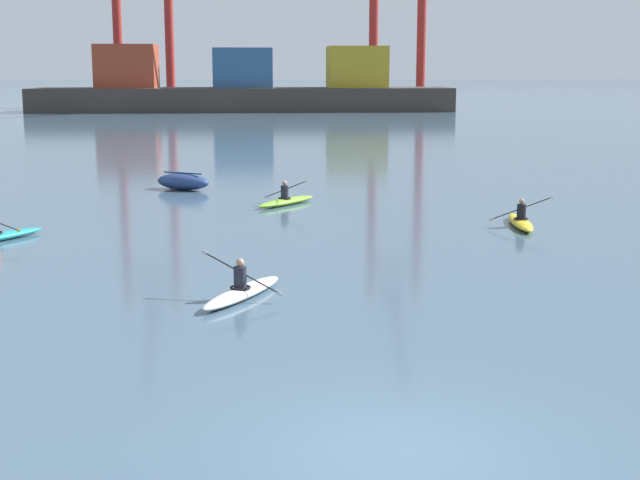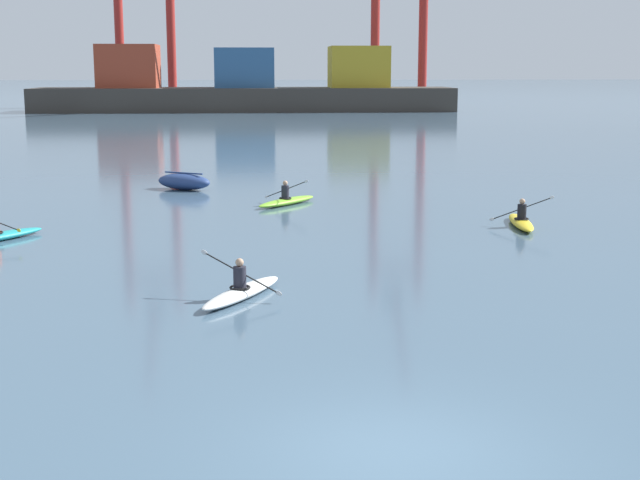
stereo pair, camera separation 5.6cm
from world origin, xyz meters
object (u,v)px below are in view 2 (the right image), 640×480
Objects in this scene: kayak_white at (242,291)px; kayak_yellow at (521,221)px; capsized_dinghy at (184,182)px; kayak_lime at (287,200)px; container_barge at (244,88)px.

kayak_yellow is at bearing 44.26° from kayak_white.
kayak_lime is (4.32, -4.78, -0.18)m from capsized_dinghy.
kayak_yellow is (9.24, 9.01, 0.00)m from kayak_white.
container_barge is 15.59× the size of kayak_white.
kayak_white reaches higher than kayak_lime.
kayak_white is (0.79, -92.48, -2.58)m from container_barge.
kayak_yellow is at bearing -35.30° from kayak_lime.
container_barge reaches higher than capsized_dinghy.
capsized_dinghy is (-1.97, -73.25, -2.40)m from container_barge.
kayak_white is at bearing -96.16° from kayak_lime.
kayak_white is at bearing -81.82° from capsized_dinghy.
capsized_dinghy is 15.77m from kayak_yellow.
container_barge is at bearing 96.85° from kayak_yellow.
capsized_dinghy is 0.93× the size of kayak_lime.
kayak_white is 12.91m from kayak_yellow.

